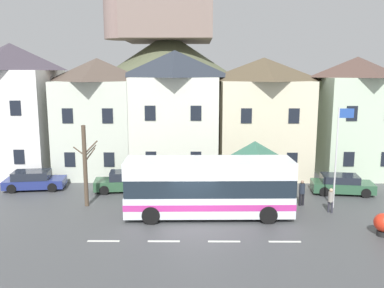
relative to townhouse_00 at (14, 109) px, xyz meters
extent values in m
cube|color=#484A4D|center=(14.79, -12.39, -5.32)|extent=(40.00, 60.00, 0.06)
cube|color=silver|center=(10.29, -14.14, -5.28)|extent=(1.60, 0.20, 0.01)
cube|color=silver|center=(13.29, -14.14, -5.28)|extent=(1.60, 0.20, 0.01)
cube|color=silver|center=(16.29, -14.14, -5.28)|extent=(1.60, 0.20, 0.01)
cube|color=silver|center=(19.29, -14.14, -5.28)|extent=(1.60, 0.20, 0.01)
cube|color=white|center=(0.00, 0.00, -1.08)|extent=(6.52, 6.78, 8.43)
pyramid|color=#443C47|center=(0.00, 0.00, 4.21)|extent=(6.52, 6.78, 2.15)
cube|color=black|center=(1.63, -3.42, -3.27)|extent=(0.80, 0.06, 1.10)
cube|color=black|center=(1.63, -3.42, 0.39)|extent=(0.80, 0.06, 1.10)
cube|color=silver|center=(6.91, 0.09, -1.50)|extent=(5.91, 6.96, 7.59)
pyramid|color=brown|center=(6.91, 0.09, 3.20)|extent=(5.91, 6.96, 1.82)
cube|color=black|center=(5.44, -3.42, -3.47)|extent=(0.80, 0.06, 1.10)
cube|color=black|center=(8.39, -3.42, -3.47)|extent=(0.80, 0.06, 1.10)
cube|color=black|center=(5.44, -3.42, -0.18)|extent=(0.80, 0.06, 1.10)
cube|color=black|center=(8.39, -3.42, -0.18)|extent=(0.80, 0.06, 1.10)
cube|color=silver|center=(13.22, -0.27, -1.35)|extent=(6.73, 6.23, 7.88)
pyramid|color=#2C323D|center=(13.22, -0.27, 3.65)|extent=(6.73, 6.23, 2.11)
cube|color=black|center=(11.53, -3.42, -3.40)|extent=(0.80, 0.06, 1.10)
cube|color=black|center=(14.90, -3.42, -3.40)|extent=(0.80, 0.06, 1.10)
cube|color=black|center=(11.53, -3.42, 0.02)|extent=(0.80, 0.06, 1.10)
cube|color=black|center=(14.90, -3.42, 0.02)|extent=(0.80, 0.06, 1.10)
cube|color=beige|center=(20.34, -0.03, -1.49)|extent=(6.98, 6.72, 7.60)
pyramid|color=brown|center=(20.34, -0.03, 3.23)|extent=(6.98, 6.72, 1.84)
cube|color=black|center=(18.60, -3.42, -3.47)|extent=(0.80, 0.06, 1.10)
cube|color=black|center=(22.09, -3.42, -3.47)|extent=(0.80, 0.06, 1.10)
cube|color=black|center=(18.60, -3.42, -0.17)|extent=(0.80, 0.06, 1.10)
cube|color=black|center=(22.09, -3.42, -0.17)|extent=(0.80, 0.06, 1.10)
cube|color=beige|center=(27.72, -0.27, -1.36)|extent=(5.59, 6.24, 7.86)
pyramid|color=brown|center=(27.72, -0.27, 3.39)|extent=(5.59, 6.24, 1.62)
cube|color=black|center=(26.32, -3.42, -3.41)|extent=(0.80, 0.06, 1.10)
cube|color=black|center=(26.32, -3.42, 0.01)|extent=(0.80, 0.06, 1.10)
cone|color=#5A6044|center=(11.46, 19.13, 1.30)|extent=(40.74, 40.74, 13.17)
cube|color=gray|center=(11.46, 19.13, 9.51)|extent=(10.68, 10.68, 5.37)
cube|color=white|center=(15.63, -10.56, -4.44)|extent=(9.58, 2.70, 1.19)
cube|color=#BF338C|center=(15.63, -10.56, -4.38)|extent=(9.60, 2.72, 0.36)
cube|color=#19232D|center=(15.63, -10.56, -3.35)|extent=(9.48, 2.66, 1.00)
cube|color=white|center=(15.63, -10.56, -2.37)|extent=(9.58, 2.70, 0.94)
cube|color=#19232D|center=(20.41, -10.46, -3.35)|extent=(0.10, 2.10, 0.96)
cylinder|color=black|center=(18.84, -9.29, -4.79)|extent=(1.01, 0.30, 1.00)
cylinder|color=black|center=(18.89, -11.69, -4.79)|extent=(1.01, 0.30, 1.00)
cylinder|color=black|center=(12.36, -9.42, -4.79)|extent=(1.01, 0.30, 1.00)
cylinder|color=black|center=(12.41, -11.82, -4.79)|extent=(1.01, 0.30, 1.00)
cylinder|color=#473D33|center=(17.09, -5.46, -4.09)|extent=(0.14, 0.14, 2.40)
cylinder|color=#473D33|center=(20.39, -5.46, -4.09)|extent=(0.14, 0.14, 2.40)
cylinder|color=#473D33|center=(17.09, -8.76, -4.09)|extent=(0.14, 0.14, 2.40)
cylinder|color=#473D33|center=(20.39, -8.76, -4.09)|extent=(0.14, 0.14, 2.40)
pyramid|color=#346752|center=(18.74, -7.11, -2.16)|extent=(3.60, 3.60, 1.46)
cube|color=navy|center=(3.37, -5.06, -4.81)|extent=(4.33, 2.34, 0.59)
cube|color=#1E232D|center=(3.17, -5.09, -4.24)|extent=(2.66, 1.92, 0.56)
cylinder|color=black|center=(4.62, -4.02, -4.97)|extent=(0.66, 0.28, 0.64)
cylinder|color=black|center=(4.84, -5.77, -4.97)|extent=(0.66, 0.28, 0.64)
cylinder|color=black|center=(1.91, -4.36, -4.97)|extent=(0.66, 0.28, 0.64)
cylinder|color=black|center=(2.13, -6.11, -4.97)|extent=(0.66, 0.28, 0.64)
cube|color=#2C573B|center=(25.02, -5.93, -4.79)|extent=(4.27, 2.29, 0.63)
cube|color=#1E232D|center=(24.82, -5.90, -4.23)|extent=(2.63, 1.87, 0.49)
cylinder|color=black|center=(26.46, -5.25, -4.97)|extent=(0.66, 0.28, 0.64)
cylinder|color=black|center=(26.25, -6.95, -4.97)|extent=(0.66, 0.28, 0.64)
cylinder|color=black|center=(23.79, -4.91, -4.97)|extent=(0.66, 0.28, 0.64)
cylinder|color=black|center=(23.58, -6.61, -4.97)|extent=(0.66, 0.28, 0.64)
cube|color=#2D5638|center=(9.95, -5.43, -4.78)|extent=(4.49, 2.20, 0.66)
cube|color=#1E232D|center=(10.17, -5.40, -4.17)|extent=(2.75, 1.80, 0.57)
cylinder|color=black|center=(8.63, -6.41, -4.97)|extent=(0.66, 0.27, 0.64)
cylinder|color=black|center=(8.44, -4.76, -4.97)|extent=(0.66, 0.27, 0.64)
cylinder|color=black|center=(11.46, -6.09, -4.97)|extent=(0.66, 0.27, 0.64)
cylinder|color=black|center=(11.28, -4.45, -4.97)|extent=(0.66, 0.27, 0.64)
cylinder|color=#2D2D38|center=(22.84, -9.79, -4.93)|extent=(0.13, 0.13, 0.72)
cylinder|color=#2D2D38|center=(22.99, -9.91, -4.93)|extent=(0.13, 0.13, 0.72)
cylinder|color=gray|center=(22.92, -9.85, -4.32)|extent=(0.31, 0.31, 0.60)
sphere|color=#D1AD89|center=(22.92, -9.85, -3.91)|extent=(0.22, 0.22, 0.22)
cylinder|color=black|center=(21.64, -8.51, -4.88)|extent=(0.15, 0.15, 0.82)
cylinder|color=black|center=(21.44, -8.60, -4.88)|extent=(0.15, 0.15, 0.82)
cylinder|color=#232B38|center=(21.54, -8.55, -4.19)|extent=(0.35, 0.35, 0.65)
sphere|color=#9E7A60|center=(21.54, -8.55, -3.76)|extent=(0.21, 0.21, 0.21)
cube|color=#473828|center=(20.83, -5.15, -4.84)|extent=(1.51, 0.45, 0.08)
cube|color=#473828|center=(20.83, -4.93, -4.62)|extent=(1.51, 0.06, 0.40)
cube|color=#2D2D33|center=(20.15, -5.15, -5.06)|extent=(0.08, 0.36, 0.45)
cube|color=#2D2D33|center=(21.50, -5.15, -5.06)|extent=(0.08, 0.36, 0.45)
cylinder|color=silver|center=(23.40, -8.94, -2.18)|extent=(0.10, 0.10, 6.21)
cube|color=#264CA5|center=(23.85, -8.94, 0.57)|extent=(0.90, 0.03, 0.56)
cylinder|color=black|center=(24.45, -13.36, -5.16)|extent=(0.56, 0.56, 0.25)
sphere|color=red|center=(24.45, -13.36, -4.57)|extent=(0.94, 0.94, 0.94)
cylinder|color=brown|center=(8.04, -8.73, -2.74)|extent=(0.26, 0.26, 5.10)
cylinder|color=brown|center=(8.30, -8.32, -1.85)|extent=(0.59, 0.90, 0.64)
cylinder|color=brown|center=(8.37, -8.42, -1.61)|extent=(0.76, 0.74, 0.78)
cylinder|color=brown|center=(8.23, -8.21, -2.14)|extent=(0.47, 1.12, 0.72)
cylinder|color=brown|center=(7.68, -8.62, -1.81)|extent=(0.80, 0.33, 0.53)
camera|label=1|loc=(14.85, -33.09, 2.97)|focal=37.96mm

